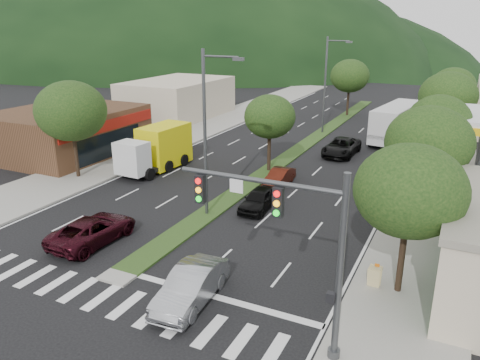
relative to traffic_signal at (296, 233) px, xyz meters
The scene contains 28 objects.
ground 10.27m from the traffic_signal, behind, with size 160.00×160.00×0.00m, color black.
sidewalk_right 27.15m from the traffic_signal, 82.55° to the left, with size 5.00×90.00×0.15m, color gray.
sidewalk_left 34.79m from the traffic_signal, 129.70° to the left, with size 6.00×90.00×0.15m, color gray.
median 31.23m from the traffic_signal, 107.00° to the left, with size 1.60×56.00×0.12m, color #243A15.
crosswalk 10.16m from the traffic_signal, behind, with size 19.00×2.20×0.01m, color silver.
traffic_signal is the anchor object (origin of this frame).
shop_left 32.19m from the traffic_signal, 148.97° to the left, with size 10.15×12.00×4.00m.
bldg_left_far 45.32m from the traffic_signal, 128.26° to the left, with size 9.00×14.00×4.60m, color #BBAD95.
hill_far 142.79m from the traffic_signal, 128.60° to the left, with size 176.00×132.00×82.00m, color black.
tree_r_a 6.29m from the traffic_signal, 61.80° to the left, with size 4.60×4.60×6.63m.
tree_r_b 13.87m from the traffic_signal, 77.63° to the left, with size 4.80×4.80×6.94m.
tree_r_c 21.74m from the traffic_signal, 82.15° to the left, with size 4.40×4.40×6.48m.
tree_r_d 31.68m from the traffic_signal, 84.62° to the left, with size 5.00×5.00×7.17m.
tree_r_e 41.65m from the traffic_signal, 85.91° to the left, with size 4.60×4.60×6.71m.
tree_med_near 21.53m from the traffic_signal, 114.80° to the left, with size 4.00×4.00×6.02m.
tree_med_far 46.43m from the traffic_signal, 101.22° to the left, with size 4.80×4.80×6.94m.
tree_l_a 24.43m from the traffic_signal, 151.81° to the left, with size 5.20×5.20×7.25m.
streetlight_near 13.03m from the traffic_signal, 132.77° to the left, with size 2.60×0.25×10.00m.
streetlight_mid 35.66m from the traffic_signal, 104.33° to the left, with size 2.60×0.25×10.00m.
sedan_silver 6.30m from the traffic_signal, 169.10° to the left, with size 1.63×4.67×1.54m, color #9A9CA1.
suv_maroon 13.73m from the traffic_signal, 164.40° to the left, with size 2.41×5.23×1.45m, color black.
car_queue_a 14.04m from the traffic_signal, 118.79° to the left, with size 1.62×4.02×1.37m, color black.
car_queue_b 22.18m from the traffic_signal, 90.86° to the left, with size 1.75×4.30×1.25m, color #49494D.
car_queue_c 18.68m from the traffic_signal, 112.80° to the left, with size 1.27×3.63×1.20m, color #42140B.
car_queue_d 27.55m from the traffic_signal, 100.58° to the left, with size 2.51×5.44×1.51m, color black.
box_truck 23.88m from the traffic_signal, 136.95° to the left, with size 3.04×7.13×3.45m.
motorhome 34.39m from the traffic_signal, 92.41° to the left, with size 4.06×9.71×3.62m.
a_frame_sign 6.99m from the traffic_signal, 70.33° to the left, with size 0.57×0.65×1.23m.
Camera 1 is at (13.60, -15.26, 11.40)m, focal length 35.00 mm.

